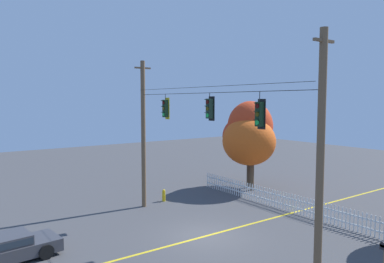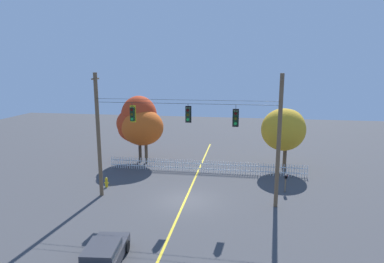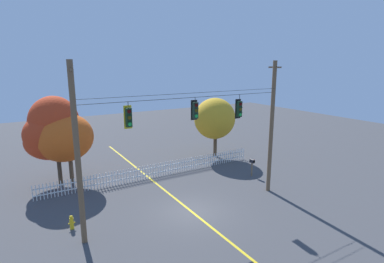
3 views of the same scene
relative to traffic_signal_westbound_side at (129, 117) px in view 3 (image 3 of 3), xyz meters
name	(u,v)px [view 3 (image 3 of 3)]	position (x,y,z in m)	size (l,w,h in m)	color
ground	(192,212)	(3.83, -0.01, -6.37)	(80.00, 80.00, 0.00)	#424244
lane_centerline_stripe	(192,212)	(3.83, -0.01, -6.36)	(0.16, 36.00, 0.01)	gold
signal_support_span	(192,139)	(3.83, -0.01, -1.63)	(13.30, 1.10, 9.30)	brown
traffic_signal_westbound_side	(129,117)	(0.00, 0.00, 0.00)	(0.43, 0.38, 1.44)	black
traffic_signal_southbound_primary	(195,110)	(4.06, 0.00, 0.06)	(0.43, 0.38, 1.36)	black
traffic_signal_eastbound_side	(239,109)	(7.37, 0.00, -0.11)	(0.43, 0.38, 1.57)	black
white_picket_fence	(157,170)	(4.51, 6.72, -5.80)	(18.32, 0.06, 1.13)	white
autumn_maple_near_fence	(52,132)	(-2.75, 9.26, -2.25)	(4.08, 3.76, 6.79)	#473828
autumn_maple_mid	(65,137)	(-1.98, 8.60, -2.58)	(4.22, 3.85, 5.56)	brown
autumn_oak_far_east	(215,117)	(11.74, 8.85, -2.39)	(4.10, 3.81, 5.88)	brown
fire_hydrant	(72,222)	(-3.01, 1.68, -5.96)	(0.38, 0.22, 0.82)	gold
roadside_mailbox	(252,162)	(11.30, 2.86, -5.18)	(0.25, 0.44, 1.45)	brown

